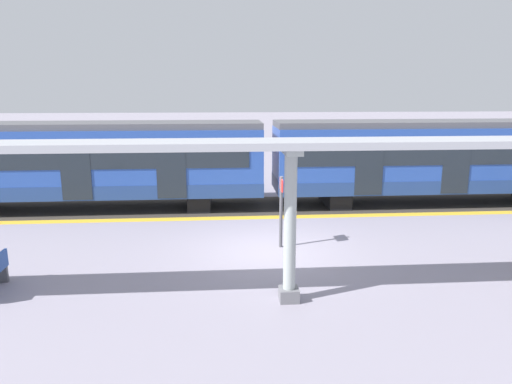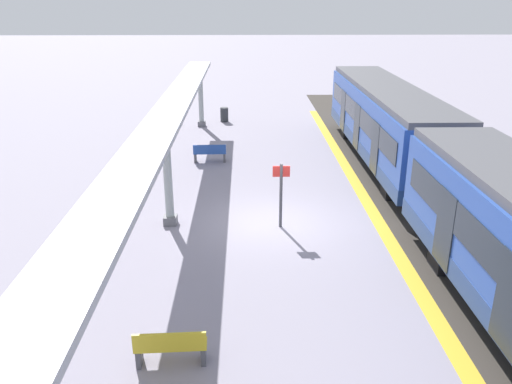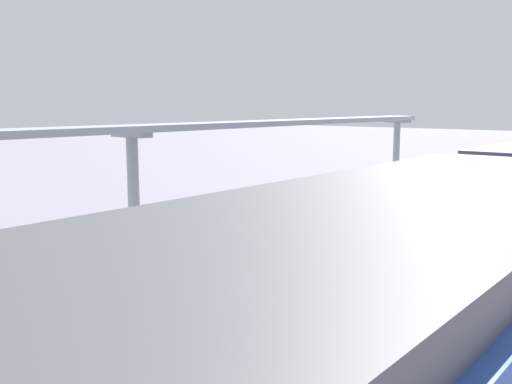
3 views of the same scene
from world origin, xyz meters
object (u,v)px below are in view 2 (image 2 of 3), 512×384
(canopy_pillar_nearest, at_px, (201,96))
(platform_info_sign, at_px, (281,189))
(trash_bin, at_px, (224,115))
(bench_near_end, at_px, (210,153))
(bench_mid_platform, at_px, (171,347))
(train_near_carriage, at_px, (386,123))
(canopy_pillar_second, at_px, (168,174))

(canopy_pillar_nearest, xyz_separation_m, platform_info_sign, (-3.70, 14.39, -0.45))
(trash_bin, bearing_deg, bench_near_end, 87.32)
(trash_bin, bearing_deg, bench_mid_platform, 89.14)
(train_near_carriage, distance_m, bench_mid_platform, 16.24)
(canopy_pillar_second, relative_size, trash_bin, 4.09)
(train_near_carriage, height_order, bench_near_end, train_near_carriage)
(train_near_carriage, xyz_separation_m, platform_info_sign, (5.21, 7.16, -0.51))
(trash_bin, bearing_deg, train_near_carriage, 132.24)
(train_near_carriage, relative_size, bench_near_end, 9.26)
(canopy_pillar_nearest, xyz_separation_m, bench_mid_platform, (-0.96, 21.32, -1.34))
(platform_info_sign, bearing_deg, bench_near_end, -69.00)
(canopy_pillar_second, relative_size, bench_mid_platform, 2.31)
(platform_info_sign, bearing_deg, canopy_pillar_nearest, -75.58)
(canopy_pillar_nearest, bearing_deg, platform_info_sign, 104.42)
(canopy_pillar_second, xyz_separation_m, platform_info_sign, (-3.70, 0.29, -0.45))
(bench_mid_platform, bearing_deg, canopy_pillar_second, -82.43)
(trash_bin, relative_size, platform_info_sign, 0.39)
(bench_mid_platform, bearing_deg, canopy_pillar_nearest, -87.42)
(bench_mid_platform, xyz_separation_m, trash_bin, (-0.34, -22.48, -0.01))
(canopy_pillar_nearest, height_order, platform_info_sign, canopy_pillar_nearest)
(train_near_carriage, height_order, canopy_pillar_second, canopy_pillar_second)
(canopy_pillar_second, bearing_deg, platform_info_sign, 175.55)
(train_near_carriage, distance_m, canopy_pillar_nearest, 11.48)
(canopy_pillar_second, bearing_deg, trash_bin, -94.86)
(train_near_carriage, bearing_deg, bench_mid_platform, 60.56)
(bench_mid_platform, distance_m, platform_info_sign, 7.51)
(bench_near_end, distance_m, bench_mid_platform, 14.20)
(canopy_pillar_nearest, distance_m, canopy_pillar_second, 14.10)
(train_near_carriage, distance_m, bench_near_end, 8.12)
(canopy_pillar_second, distance_m, trash_bin, 15.37)
(train_near_carriage, relative_size, canopy_pillar_second, 3.99)
(bench_mid_platform, bearing_deg, bench_near_end, -89.80)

